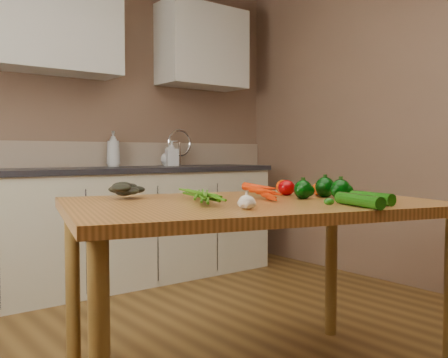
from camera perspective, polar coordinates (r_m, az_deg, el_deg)
room at (r=2.08m, az=4.91°, el=9.52°), size 4.04×5.04×2.64m
counter_run at (r=3.93m, az=-13.18°, el=-5.17°), size 2.84×0.64×1.14m
upper_cabinets at (r=4.24m, az=-10.36°, el=15.75°), size 2.15×0.35×0.70m
table at (r=2.11m, az=3.10°, el=-4.93°), size 1.72×1.34×0.81m
soap_bottle_a at (r=4.11m, az=-12.54°, el=3.39°), size 0.14×0.14×0.29m
soap_bottle_b at (r=4.23m, az=-5.99°, el=2.95°), size 0.12×0.12×0.22m
soap_bottle_c at (r=4.29m, az=-6.42°, el=2.59°), size 0.13×0.13×0.16m
carrot_bunch at (r=2.10m, az=2.49°, el=-1.48°), size 0.33×0.28×0.08m
leafy_greens at (r=2.22m, az=-10.98°, el=-0.87°), size 0.22×0.19×0.11m
garlic_bulb at (r=1.78m, az=2.61°, el=-2.68°), size 0.06×0.06×0.05m
pepper_a at (r=2.21m, az=9.02°, el=-1.20°), size 0.08×0.08×0.08m
pepper_b at (r=2.32m, az=11.47°, el=-0.93°), size 0.09×0.09×0.09m
pepper_c at (r=2.21m, az=13.19°, el=-1.18°), size 0.09×0.09×0.09m
tomato_a at (r=2.37m, az=7.15°, el=-1.01°), size 0.08×0.08×0.07m
tomato_b at (r=2.45m, az=6.82°, el=-0.91°), size 0.08×0.08×0.07m
tomato_c at (r=2.40m, az=10.75°, el=-1.14°), size 0.07×0.07×0.06m
zucchini_a at (r=2.05m, az=16.50°, el=-2.09°), size 0.09×0.22×0.05m
zucchini_b at (r=1.93m, az=15.16°, el=-2.38°), size 0.12×0.26×0.05m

